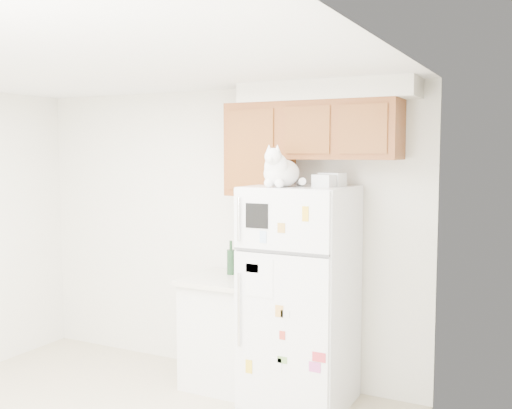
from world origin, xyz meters
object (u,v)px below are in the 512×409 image
Objects in this scene: cat at (280,171)px; bottle_green at (231,258)px; storage_box_front at (324,181)px; bottle_amber at (244,258)px; refrigerator at (300,296)px; base_counter at (227,331)px; storage_box_back at (332,179)px.

cat is 1.54× the size of bottle_green.
bottle_amber is (-0.80, 0.24, -0.68)m from storage_box_front.
refrigerator reaches higher than bottle_amber.
storage_box_back is at bearing 3.31° from base_counter.
storage_box_front is at bearing 30.42° from cat.
base_counter is 0.61m from bottle_green.
refrigerator is 0.76m from bottle_green.
bottle_green is (-0.90, 0.20, -0.68)m from storage_box_front.
bottle_amber is (-0.81, 0.10, -0.69)m from storage_box_back.
storage_box_front reaches higher than base_counter.
storage_box_front is at bearing -84.64° from storage_box_back.
storage_box_back is 0.62× the size of bottle_green.
storage_box_front is (0.88, -0.09, 1.28)m from base_counter.
bottle_amber is at bearing 159.38° from refrigerator.
bottle_amber is (-0.51, 0.40, -0.76)m from cat.
refrigerator is 3.80× the size of cat.
cat is 1.00m from bottle_amber.
refrigerator is at bearing -6.09° from base_counter.
base_counter is at bearing 157.37° from cat.
base_counter is 3.29× the size of bottle_amber.
storage_box_back is at bearing -7.12° from bottle_amber.
storage_box_back reaches higher than storage_box_front.
refrigerator is at bearing -174.08° from storage_box_front.
refrigerator is at bearing -14.54° from bottle_green.
base_counter is 6.13× the size of storage_box_front.
storage_box_back reaches higher than refrigerator.
base_counter is at bearing -79.31° from bottle_green.
base_counter is at bearing -164.94° from storage_box_back.
storage_box_front reaches higher than refrigerator.
bottle_amber is (0.09, 0.15, 0.60)m from base_counter.
bottle_green is (-0.71, 0.18, 0.21)m from refrigerator.
refrigerator is 9.44× the size of storage_box_back.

